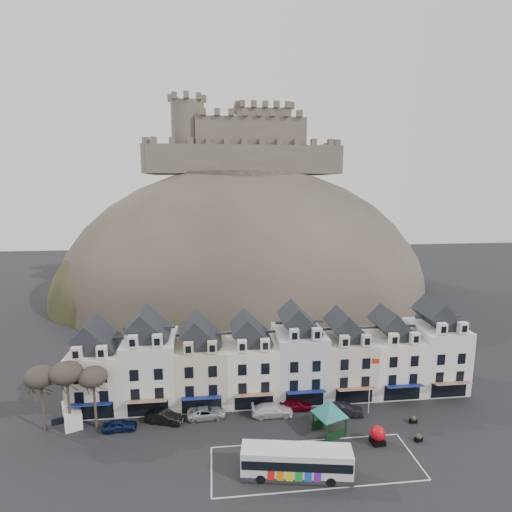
{
  "coord_description": "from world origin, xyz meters",
  "views": [
    {
      "loc": [
        -8.49,
        -35.85,
        29.4
      ],
      "look_at": [
        -1.78,
        24.0,
        18.51
      ],
      "focal_mm": 28.0,
      "sensor_mm": 36.0,
      "label": 1
    }
  ],
  "objects_px": {
    "red_buoy": "(378,435)",
    "bus": "(296,461)",
    "car_black": "(164,417)",
    "car_maroon": "(296,405)",
    "white_van": "(72,415)",
    "car_white": "(272,410)",
    "car_silver": "(206,413)",
    "car_navy": "(120,425)",
    "bus_shelter": "(330,408)",
    "flagpole": "(371,381)",
    "car_charcoal": "(345,410)"
  },
  "relations": [
    {
      "from": "bus",
      "to": "car_maroon",
      "type": "relative_size",
      "value": 2.73
    },
    {
      "from": "car_white",
      "to": "red_buoy",
      "type": "bearing_deg",
      "value": -121.4
    },
    {
      "from": "car_navy",
      "to": "bus",
      "type": "bearing_deg",
      "value": -120.65
    },
    {
      "from": "car_navy",
      "to": "car_charcoal",
      "type": "relative_size",
      "value": 0.86
    },
    {
      "from": "white_van",
      "to": "car_white",
      "type": "bearing_deg",
      "value": -26.16
    },
    {
      "from": "flagpole",
      "to": "car_silver",
      "type": "bearing_deg",
      "value": 176.52
    },
    {
      "from": "bus",
      "to": "car_silver",
      "type": "bearing_deg",
      "value": 138.36
    },
    {
      "from": "car_black",
      "to": "car_charcoal",
      "type": "distance_m",
      "value": 22.92
    },
    {
      "from": "car_black",
      "to": "car_charcoal",
      "type": "relative_size",
      "value": 1.01
    },
    {
      "from": "car_black",
      "to": "car_white",
      "type": "distance_m",
      "value": 13.6
    },
    {
      "from": "bus",
      "to": "bus_shelter",
      "type": "xyz_separation_m",
      "value": [
        5.4,
        6.56,
        1.56
      ]
    },
    {
      "from": "bus",
      "to": "bus_shelter",
      "type": "relative_size",
      "value": 1.81
    },
    {
      "from": "car_black",
      "to": "car_silver",
      "type": "xyz_separation_m",
      "value": [
        5.2,
        0.52,
        -0.09
      ]
    },
    {
      "from": "bus",
      "to": "car_silver",
      "type": "height_order",
      "value": "bus"
    },
    {
      "from": "red_buoy",
      "to": "car_silver",
      "type": "height_order",
      "value": "red_buoy"
    },
    {
      "from": "bus_shelter",
      "to": "car_silver",
      "type": "height_order",
      "value": "bus_shelter"
    },
    {
      "from": "white_van",
      "to": "car_maroon",
      "type": "distance_m",
      "value": 28.35
    },
    {
      "from": "bus",
      "to": "white_van",
      "type": "xyz_separation_m",
      "value": [
        -25.87,
        12.28,
        -0.72
      ]
    },
    {
      "from": "bus_shelter",
      "to": "white_van",
      "type": "distance_m",
      "value": 31.87
    },
    {
      "from": "white_van",
      "to": "car_white",
      "type": "distance_m",
      "value": 25.1
    },
    {
      "from": "bus_shelter",
      "to": "car_black",
      "type": "height_order",
      "value": "bus_shelter"
    },
    {
      "from": "car_navy",
      "to": "car_silver",
      "type": "relative_size",
      "value": 0.83
    },
    {
      "from": "car_black",
      "to": "car_white",
      "type": "xyz_separation_m",
      "value": [
        13.6,
        0.06,
        0.01
      ]
    },
    {
      "from": "bus_shelter",
      "to": "car_maroon",
      "type": "xyz_separation_m",
      "value": [
        -2.92,
        5.42,
        -2.59
      ]
    },
    {
      "from": "car_black",
      "to": "car_white",
      "type": "bearing_deg",
      "value": -72.38
    },
    {
      "from": "bus_shelter",
      "to": "flagpole",
      "type": "bearing_deg",
      "value": 10.16
    },
    {
      "from": "bus",
      "to": "car_white",
      "type": "distance_m",
      "value": 11.08
    },
    {
      "from": "car_white",
      "to": "car_maroon",
      "type": "xyz_separation_m",
      "value": [
        3.29,
        0.97,
        -0.06
      ]
    },
    {
      "from": "red_buoy",
      "to": "car_maroon",
      "type": "relative_size",
      "value": 0.51
    },
    {
      "from": "red_buoy",
      "to": "white_van",
      "type": "height_order",
      "value": "red_buoy"
    },
    {
      "from": "bus",
      "to": "bus_shelter",
      "type": "distance_m",
      "value": 8.64
    },
    {
      "from": "red_buoy",
      "to": "car_black",
      "type": "height_order",
      "value": "red_buoy"
    },
    {
      "from": "car_black",
      "to": "car_maroon",
      "type": "height_order",
      "value": "car_black"
    },
    {
      "from": "red_buoy",
      "to": "bus",
      "type": "bearing_deg",
      "value": -158.44
    },
    {
      "from": "bus",
      "to": "car_charcoal",
      "type": "relative_size",
      "value": 2.48
    },
    {
      "from": "bus",
      "to": "red_buoy",
      "type": "bearing_deg",
      "value": 31.19
    },
    {
      "from": "bus",
      "to": "car_black",
      "type": "height_order",
      "value": "bus"
    },
    {
      "from": "car_black",
      "to": "white_van",
      "type": "bearing_deg",
      "value": 100.77
    },
    {
      "from": "bus",
      "to": "white_van",
      "type": "bearing_deg",
      "value": 164.23
    },
    {
      "from": "flagpole",
      "to": "car_white",
      "type": "relative_size",
      "value": 1.45
    },
    {
      "from": "car_white",
      "to": "car_charcoal",
      "type": "bearing_deg",
      "value": -95.73
    },
    {
      "from": "car_navy",
      "to": "car_charcoal",
      "type": "xyz_separation_m",
      "value": [
        28.1,
        0.09,
        0.08
      ]
    },
    {
      "from": "flagpole",
      "to": "car_navy",
      "type": "height_order",
      "value": "flagpole"
    },
    {
      "from": "bus_shelter",
      "to": "car_maroon",
      "type": "bearing_deg",
      "value": 99.08
    },
    {
      "from": "red_buoy",
      "to": "white_van",
      "type": "distance_m",
      "value": 37.17
    },
    {
      "from": "bus_shelter",
      "to": "white_van",
      "type": "xyz_separation_m",
      "value": [
        -31.26,
        5.73,
        -2.28
      ]
    },
    {
      "from": "white_van",
      "to": "car_silver",
      "type": "bearing_deg",
      "value": -26.04
    },
    {
      "from": "car_white",
      "to": "bus",
      "type": "bearing_deg",
      "value": -175.6
    },
    {
      "from": "bus_shelter",
      "to": "bus",
      "type": "bearing_deg",
      "value": -148.67
    },
    {
      "from": "red_buoy",
      "to": "white_van",
      "type": "relative_size",
      "value": 0.44
    }
  ]
}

